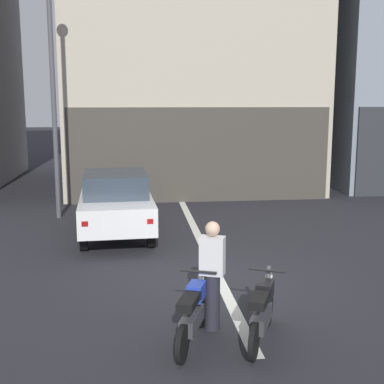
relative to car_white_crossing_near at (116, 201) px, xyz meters
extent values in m
plane|color=#232328|center=(2.08, -3.74, -0.89)|extent=(120.00, 120.00, 0.00)
cube|color=silver|center=(2.08, 2.26, -0.88)|extent=(0.20, 18.00, 0.01)
cube|color=#3E3A33|center=(2.73, 4.19, 0.71)|extent=(8.87, 0.10, 3.20)
cylinder|color=black|center=(-0.85, 1.30, -0.57)|extent=(0.21, 0.65, 0.64)
cylinder|color=black|center=(0.70, 1.38, -0.57)|extent=(0.21, 0.65, 0.64)
cylinder|color=black|center=(-0.71, -1.30, -0.57)|extent=(0.21, 0.65, 0.64)
cylinder|color=black|center=(0.84, -1.22, -0.57)|extent=(0.21, 0.65, 0.64)
cube|color=silver|center=(0.00, 0.04, -0.14)|extent=(1.98, 4.19, 0.66)
cube|color=#2D3842|center=(0.01, -0.11, 0.47)|extent=(1.65, 2.05, 0.56)
cube|color=red|center=(-0.60, -2.02, -0.09)|extent=(0.14, 0.07, 0.12)
cube|color=red|center=(0.81, -1.94, -0.09)|extent=(0.14, 0.07, 0.12)
cylinder|color=#47474C|center=(-1.76, 2.21, 2.40)|extent=(0.14, 0.14, 6.58)
cylinder|color=black|center=(1.47, -5.65, -0.63)|extent=(0.25, 0.51, 0.52)
cylinder|color=black|center=(1.07, -6.72, -0.63)|extent=(0.25, 0.51, 0.52)
cube|color=#38383D|center=(1.25, -6.23, -0.52)|extent=(0.44, 0.76, 0.22)
cube|color=black|center=(1.19, -6.38, -0.17)|extent=(0.41, 0.64, 0.12)
cube|color=#233DB7|center=(1.34, -5.99, -0.19)|extent=(0.33, 0.41, 0.24)
cylinder|color=#4C4C51|center=(1.41, -5.79, -0.25)|extent=(0.15, 0.25, 0.70)
cylinder|color=black|center=(1.39, -5.86, 0.07)|extent=(0.53, 0.22, 0.04)
sphere|color=silver|center=(1.46, -5.67, -0.09)|extent=(0.12, 0.12, 0.12)
cylinder|color=black|center=(2.49, -5.71, -0.63)|extent=(0.28, 0.50, 0.52)
cylinder|color=black|center=(2.02, -6.76, -0.63)|extent=(0.28, 0.50, 0.52)
cube|color=#38383D|center=(2.23, -6.28, -0.52)|extent=(0.49, 0.75, 0.22)
cube|color=black|center=(2.17, -6.43, -0.17)|extent=(0.45, 0.64, 0.12)
cube|color=black|center=(2.34, -6.05, -0.19)|extent=(0.35, 0.42, 0.24)
cylinder|color=#4C4C51|center=(2.43, -5.85, -0.25)|extent=(0.16, 0.25, 0.70)
cylinder|color=black|center=(2.40, -5.92, 0.07)|extent=(0.52, 0.26, 0.04)
sphere|color=silver|center=(2.48, -5.73, -0.09)|extent=(0.12, 0.12, 0.12)
cylinder|color=#23232D|center=(1.61, -5.74, -0.46)|extent=(0.24, 0.24, 0.86)
cube|color=silver|center=(1.61, -5.74, 0.26)|extent=(0.41, 0.33, 0.58)
sphere|color=beige|center=(1.61, -5.74, 0.67)|extent=(0.22, 0.22, 0.22)
camera|label=1|loc=(0.48, -13.00, 2.53)|focal=48.12mm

